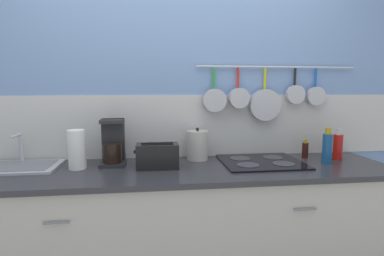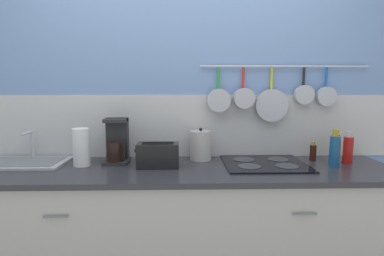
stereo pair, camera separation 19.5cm
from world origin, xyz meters
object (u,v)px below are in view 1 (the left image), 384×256
(coffee_maker, at_px, (113,146))
(bottle_dish_soap, at_px, (327,148))
(paper_towel_roll, at_px, (77,149))
(toaster, at_px, (158,156))
(bottle_sesame_oil, at_px, (305,150))
(bottle_vinegar, at_px, (338,146))
(bottle_hot_sauce, at_px, (327,148))
(kettle, at_px, (197,145))

(coffee_maker, distance_m, bottle_dish_soap, 1.49)
(paper_towel_roll, relative_size, toaster, 0.88)
(paper_towel_roll, relative_size, bottle_sesame_oil, 1.83)
(paper_towel_roll, relative_size, bottle_vinegar, 1.13)
(paper_towel_roll, relative_size, bottle_hot_sauce, 1.31)
(toaster, relative_size, bottle_vinegar, 1.29)
(toaster, xyz_separation_m, bottle_hot_sauce, (1.25, 0.09, 0.01))
(coffee_maker, bearing_deg, bottle_hot_sauce, -1.48)
(paper_towel_roll, xyz_separation_m, kettle, (0.82, 0.16, -0.02))
(toaster, xyz_separation_m, bottle_vinegar, (1.32, 0.07, 0.02))
(paper_towel_roll, bearing_deg, toaster, -5.43)
(bottle_sesame_oil, distance_m, bottle_hot_sauce, 0.15)
(bottle_dish_soap, bearing_deg, bottle_sesame_oil, 111.02)
(paper_towel_roll, height_order, bottle_vinegar, paper_towel_roll)
(bottle_hot_sauce, bearing_deg, bottle_dish_soap, -121.32)
(kettle, relative_size, bottle_sesame_oil, 1.70)
(coffee_maker, height_order, toaster, coffee_maker)
(kettle, xyz_separation_m, bottle_dish_soap, (0.88, -0.23, 0.00))
(kettle, distance_m, bottle_dish_soap, 0.91)
(kettle, relative_size, bottle_vinegar, 1.05)
(bottle_sesame_oil, bearing_deg, bottle_hot_sauce, -22.58)
(bottle_sesame_oil, height_order, bottle_dish_soap, bottle_dish_soap)
(paper_towel_roll, relative_size, bottle_dish_soap, 1.01)
(bottle_hot_sauce, bearing_deg, kettle, 173.15)
(bottle_dish_soap, distance_m, bottle_hot_sauce, 0.14)
(bottle_vinegar, bearing_deg, kettle, 172.67)
(paper_towel_roll, height_order, bottle_hot_sauce, paper_towel_roll)
(coffee_maker, relative_size, bottle_vinegar, 1.39)
(coffee_maker, bearing_deg, bottle_sesame_oil, 0.75)
(bottle_sesame_oil, height_order, bottle_vinegar, bottle_vinegar)
(coffee_maker, relative_size, toaster, 1.08)
(toaster, bearing_deg, kettle, 34.83)
(paper_towel_roll, bearing_deg, coffee_maker, 20.32)
(toaster, bearing_deg, bottle_vinegar, 3.17)
(bottle_vinegar, bearing_deg, bottle_dish_soap, -144.88)
(bottle_dish_soap, height_order, bottle_vinegar, bottle_dish_soap)
(toaster, xyz_separation_m, bottle_sesame_oil, (1.11, 0.15, -0.02))
(coffee_maker, relative_size, bottle_hot_sauce, 1.60)
(bottle_sesame_oil, bearing_deg, coffee_maker, -179.25)
(toaster, distance_m, bottle_sesame_oil, 1.12)
(paper_towel_roll, height_order, kettle, paper_towel_roll)
(bottle_dish_soap, bearing_deg, toaster, 178.60)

